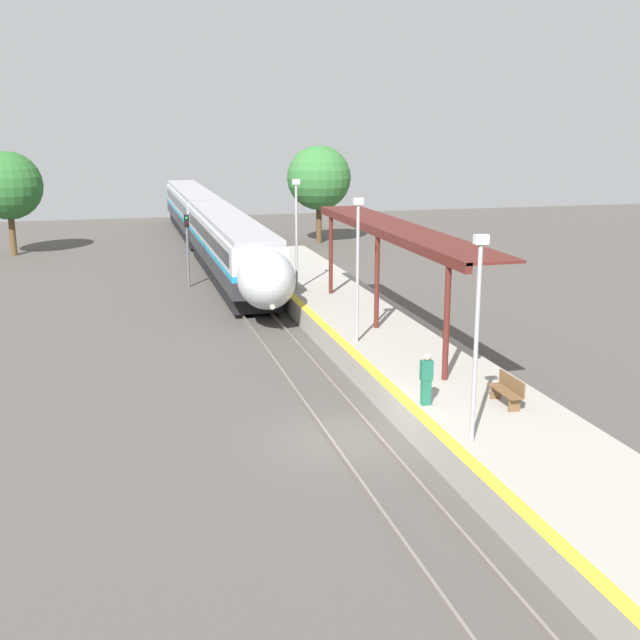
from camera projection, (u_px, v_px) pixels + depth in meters
ground_plane at (353, 439)px, 23.95m from camera, size 120.00×120.00×0.00m
rail_left at (330, 439)px, 23.75m from camera, size 0.08×90.00×0.15m
rail_right at (376, 434)px, 24.10m from camera, size 0.08×90.00×0.15m
train at (210, 226)px, 55.64m from camera, size 2.75×44.95×3.85m
platform_right at (472, 412)px, 24.78m from camera, size 4.60×64.00×0.95m
platform_bench at (508, 390)px, 23.97m from camera, size 0.44×1.56×0.89m
person_waiting at (426, 379)px, 23.90m from camera, size 0.36×0.22×1.60m
railway_signal at (187, 243)px, 45.51m from camera, size 0.28×0.28×4.14m
lamppost_near at (477, 327)px, 20.54m from camera, size 0.36×0.20×5.53m
lamppost_mid at (358, 261)px, 30.26m from camera, size 0.36×0.20×5.53m
lamppost_far at (296, 227)px, 39.99m from camera, size 0.36×0.20×5.53m
station_canopy at (391, 234)px, 32.34m from camera, size 2.02×17.23×4.16m
background_tree_left at (8, 186)px, 55.94m from camera, size 4.74×4.74×7.28m
background_tree_right at (319, 178)px, 61.75m from camera, size 4.93×4.93×7.52m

